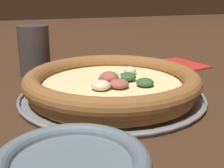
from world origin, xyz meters
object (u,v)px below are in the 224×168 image
Objects in this scene: pizza at (112,83)px; drinking_cup at (34,51)px; pizza_tray at (112,96)px; fork at (129,64)px; napkin at (168,66)px.

pizza is 0.23m from drinking_cup.
pizza is (0.00, -0.00, 0.02)m from pizza_tray.
drinking_cup is (-0.11, 0.20, 0.05)m from pizza_tray.
pizza is at bearing -61.78° from drinking_cup.
fork is (0.23, 0.02, -0.05)m from drinking_cup.
pizza is 2.76× the size of drinking_cup.
pizza reaches higher than fork.
napkin is at bearing -5.74° from drinking_cup.
pizza is 1.57× the size of napkin.
napkin reaches higher than fork.
pizza_tray and napkin have the same top height.
drinking_cup is at bearing 174.26° from napkin.
pizza reaches higher than napkin.
pizza_tray is at bearing -61.79° from drinking_cup.
fork is (0.12, 0.22, -0.03)m from pizza.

